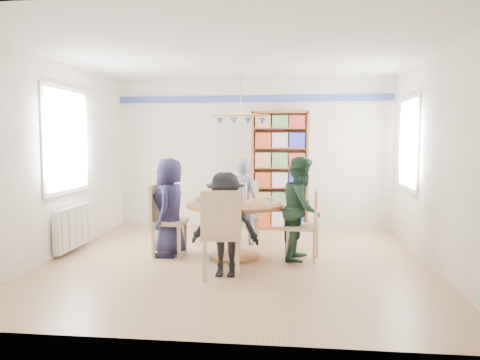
# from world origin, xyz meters

# --- Properties ---
(ground) EXTENTS (5.00, 5.00, 0.00)m
(ground) POSITION_xyz_m (0.00, 0.00, 0.00)
(ground) COLOR tan
(room_shell) EXTENTS (5.00, 5.00, 5.00)m
(room_shell) POSITION_xyz_m (-0.26, 0.87, 1.65)
(room_shell) COLOR white
(room_shell) RESTS_ON ground
(radiator) EXTENTS (0.12, 1.00, 0.60)m
(radiator) POSITION_xyz_m (-2.42, 0.30, 0.35)
(radiator) COLOR silver
(radiator) RESTS_ON ground
(dining_table) EXTENTS (1.30, 1.30, 0.75)m
(dining_table) POSITION_xyz_m (-0.05, 0.19, 0.56)
(dining_table) COLOR #945430
(dining_table) RESTS_ON ground
(chair_left) EXTENTS (0.45, 0.45, 1.00)m
(chair_left) POSITION_xyz_m (-1.05, 0.21, 0.55)
(chair_left) COLOR tan
(chair_left) RESTS_ON ground
(chair_right) EXTENTS (0.48, 0.48, 0.95)m
(chair_right) POSITION_xyz_m (0.95, 0.15, 0.52)
(chair_right) COLOR tan
(chair_right) RESTS_ON ground
(chair_far) EXTENTS (0.47, 0.47, 0.95)m
(chair_far) POSITION_xyz_m (-0.01, 1.27, 0.52)
(chair_far) COLOR tan
(chair_far) RESTS_ON ground
(chair_near) EXTENTS (0.53, 0.53, 1.04)m
(chair_near) POSITION_xyz_m (-0.09, -0.80, 0.57)
(chair_near) COLOR tan
(chair_near) RESTS_ON ground
(person_left) EXTENTS (0.44, 0.67, 1.36)m
(person_left) POSITION_xyz_m (-0.96, 0.20, 0.68)
(person_left) COLOR #1A1937
(person_left) RESTS_ON ground
(person_right) EXTENTS (0.64, 0.76, 1.39)m
(person_right) POSITION_xyz_m (0.85, 0.20, 0.69)
(person_right) COLOR #193222
(person_right) RESTS_ON ground
(person_far) EXTENTS (0.55, 0.44, 1.32)m
(person_far) POSITION_xyz_m (-0.02, 1.06, 0.66)
(person_far) COLOR gray
(person_far) RESTS_ON ground
(person_near) EXTENTS (0.82, 0.50, 1.23)m
(person_near) POSITION_xyz_m (-0.05, -0.68, 0.62)
(person_near) COLOR black
(person_near) RESTS_ON ground
(bookshelf) EXTENTS (1.00, 0.30, 2.11)m
(bookshelf) POSITION_xyz_m (0.50, 2.34, 1.04)
(bookshelf) COLOR brown
(bookshelf) RESTS_ON ground
(tableware) EXTENTS (1.16, 1.16, 0.30)m
(tableware) POSITION_xyz_m (-0.07, 0.22, 0.82)
(tableware) COLOR white
(tableware) RESTS_ON dining_table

